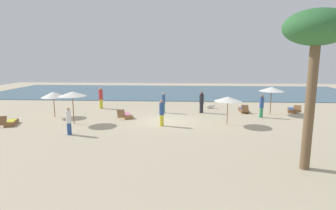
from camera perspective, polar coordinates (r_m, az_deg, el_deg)
ground_plane at (r=20.09m, az=-0.30°, el=-3.38°), size 60.00×60.00×0.00m
ocean_water at (r=36.82m, az=1.41°, el=2.77°), size 48.00×16.00×0.06m
umbrella_0 at (r=20.04m, az=-19.49°, el=2.20°), size 1.92×1.92×2.30m
umbrella_1 at (r=23.71m, az=20.97°, el=3.13°), size 2.00×2.00×2.27m
umbrella_2 at (r=18.97m, az=12.49°, el=1.24°), size 1.87×1.87×2.00m
umbrella_3 at (r=23.00m, az=-22.99°, el=2.04°), size 1.83×1.83×2.00m
lounger_0 at (r=24.21m, az=15.60°, el=-1.02°), size 0.63×1.69×0.70m
lounger_1 at (r=21.40m, az=-8.78°, el=-2.18°), size 1.25×1.74×0.73m
lounger_2 at (r=21.84m, az=-30.22°, el=-3.19°), size 1.08×1.75×0.73m
lounger_3 at (r=25.63m, az=24.65°, el=-0.98°), size 1.10×1.79×0.68m
person_0 at (r=17.45m, az=-20.16°, el=-3.17°), size 0.43×0.43×1.68m
person_1 at (r=22.31m, az=19.08°, el=-0.22°), size 0.41×0.41×1.78m
person_2 at (r=23.04m, az=7.07°, el=0.59°), size 0.47×0.47×1.81m
person_3 at (r=25.57m, az=-13.96°, el=1.47°), size 0.44×0.44×1.96m
person_4 at (r=22.91m, az=-0.95°, el=0.57°), size 0.41×0.41×1.74m
person_5 at (r=18.48m, az=-1.34°, el=-1.65°), size 0.44×0.44×1.80m
palm_0 at (r=12.30m, az=28.79°, el=13.01°), size 2.56×2.56×6.50m
dog at (r=25.27m, az=8.92°, el=-0.27°), size 0.83×0.34×0.38m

